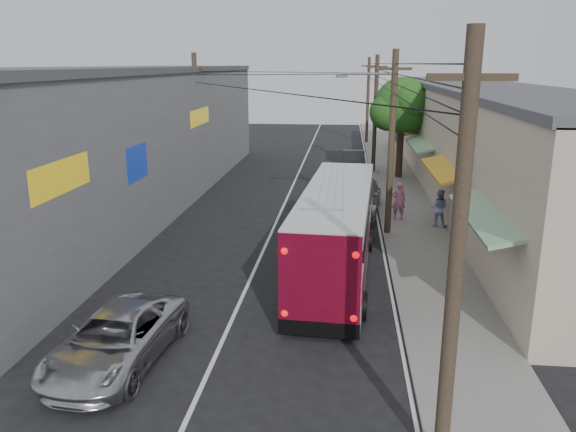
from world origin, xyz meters
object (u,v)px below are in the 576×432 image
(jeepney, at_px, (117,339))
(parked_car_mid, at_px, (354,175))
(parked_car_far, at_px, (353,162))
(parked_suv, at_px, (355,197))
(pedestrian_far, at_px, (439,208))
(coach_bus, at_px, (337,229))
(pedestrian_near, at_px, (399,201))

(jeepney, relative_size, parked_car_mid, 1.24)
(parked_car_far, bearing_deg, parked_car_mid, -88.13)
(parked_suv, distance_m, parked_car_far, 11.35)
(parked_suv, bearing_deg, parked_car_far, 96.44)
(parked_car_far, distance_m, pedestrian_far, 14.32)
(coach_bus, distance_m, parked_suv, 8.63)
(coach_bus, height_order, pedestrian_near, coach_bus)
(parked_car_mid, bearing_deg, coach_bus, -88.10)
(parked_suv, xyz_separation_m, parked_car_mid, (0.00, 6.84, -0.18))
(parked_suv, relative_size, pedestrian_near, 3.20)
(parked_car_mid, bearing_deg, pedestrian_near, -71.19)
(pedestrian_far, bearing_deg, parked_car_far, -56.62)
(parked_car_far, bearing_deg, jeepney, -101.03)
(jeepney, distance_m, pedestrian_near, 16.47)
(parked_car_mid, bearing_deg, parked_car_far, 94.86)
(jeepney, height_order, parked_car_far, parked_car_far)
(parked_car_far, xyz_separation_m, pedestrian_near, (2.05, -12.77, 0.31))
(coach_bus, relative_size, parked_suv, 1.87)
(parked_suv, height_order, parked_car_far, parked_suv)
(coach_bus, bearing_deg, parked_car_far, 91.46)
(parked_suv, relative_size, parked_car_far, 1.32)
(parked_suv, height_order, pedestrian_near, pedestrian_near)
(pedestrian_near, relative_size, pedestrian_far, 1.06)
(parked_car_mid, bearing_deg, pedestrian_far, -62.90)
(parked_suv, xyz_separation_m, pedestrian_far, (3.80, -2.45, 0.14))
(parked_car_mid, distance_m, parked_car_far, 4.51)
(jeepney, distance_m, parked_car_far, 27.73)
(jeepney, bearing_deg, parked_suv, 73.43)
(parked_car_far, bearing_deg, coach_bus, -90.42)
(parked_suv, distance_m, pedestrian_near, 2.51)
(jeepney, bearing_deg, coach_bus, 57.81)
(pedestrian_near, distance_m, pedestrian_far, 2.03)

